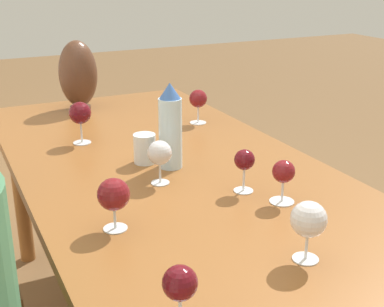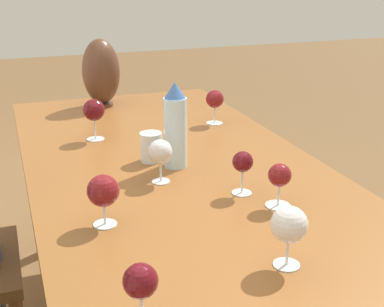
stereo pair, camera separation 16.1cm
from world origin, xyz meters
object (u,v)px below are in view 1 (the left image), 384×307
wine_glass_2 (309,220)px  wine_glass_7 (244,161)px  vase (78,74)px  wine_glass_5 (198,99)px  water_bottle (171,127)px  wine_glass_3 (284,173)px  wine_glass_6 (160,154)px  wine_glass_0 (180,285)px  wine_glass_1 (114,195)px  wine_glass_4 (80,114)px  water_tumbler (145,149)px

wine_glass_2 → wine_glass_7: bearing=-10.2°
vase → wine_glass_5: (-0.44, -0.39, -0.06)m
water_bottle → wine_glass_2: (-0.67, -0.04, -0.04)m
wine_glass_3 → wine_glass_6: size_ratio=0.92×
wine_glass_5 → wine_glass_6: 0.66m
vase → water_bottle: bearing=-174.4°
water_bottle → vase: vase is taller
wine_glass_0 → wine_glass_1: 0.43m
wine_glass_0 → wine_glass_4: bearing=-5.8°
vase → wine_glass_4: 0.50m
water_tumbler → wine_glass_1: (-0.41, 0.24, 0.04)m
wine_glass_5 → wine_glass_3: bearing=170.6°
wine_glass_6 → wine_glass_5: bearing=-36.7°
vase → wine_glass_1: size_ratio=2.26×
vase → wine_glass_6: size_ratio=2.28×
wine_glass_1 → wine_glass_6: bearing=-44.2°
water_tumbler → wine_glass_4: 0.33m
wine_glass_7 → wine_glass_3: bearing=-152.1°
wine_glass_1 → wine_glass_5: (0.75, -0.61, 0.01)m
vase → wine_glass_2: vase is taller
wine_glass_4 → wine_glass_0: bearing=174.2°
wine_glass_6 → wine_glass_4: bearing=13.6°
water_tumbler → wine_glass_4: size_ratio=0.63×
wine_glass_5 → wine_glass_1: bearing=140.9°
vase → wine_glass_0: (-1.62, 0.24, -0.07)m
wine_glass_0 → wine_glass_4: 1.14m
water_tumbler → wine_glass_2: wine_glass_2 is taller
wine_glass_5 → wine_glass_7: 0.72m
wine_glass_6 → water_tumbler: bearing=-6.8°
water_bottle → wine_glass_2: size_ratio=1.96×
vase → wine_glass_7: 1.15m
wine_glass_1 → wine_glass_4: 0.71m
vase → wine_glass_5: vase is taller
water_tumbler → wine_glass_6: size_ratio=0.73×
wine_glass_5 → wine_glass_6: (-0.53, 0.39, -0.00)m
wine_glass_2 → wine_glass_6: size_ratio=1.06×
wine_glass_1 → wine_glass_4: size_ratio=0.88×
wine_glass_5 → wine_glass_4: bearing=94.9°
vase → wine_glass_7: vase is taller
wine_glass_0 → wine_glass_2: bearing=-75.2°
wine_glass_1 → wine_glass_4: (0.71, -0.10, 0.02)m
wine_glass_4 → wine_glass_7: (-0.65, -0.32, -0.02)m
wine_glass_1 → wine_glass_5: wine_glass_5 is taller
wine_glass_3 → wine_glass_7: wine_glass_7 is taller
wine_glass_1 → wine_glass_3: wine_glass_1 is taller
wine_glass_0 → water_tumbler: bearing=-16.8°
wine_glass_3 → wine_glass_7: (0.11, 0.06, 0.01)m
wine_glass_2 → wine_glass_3: wine_glass_2 is taller
wine_glass_4 → wine_glass_6: 0.50m
water_tumbler → wine_glass_7: wine_glass_7 is taller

